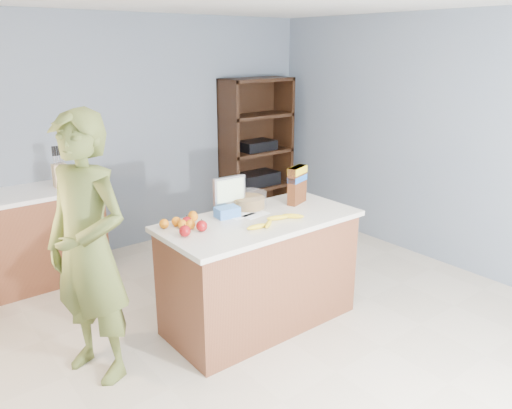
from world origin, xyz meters
TOP-DOWN VIEW (x-y plane):
  - floor at (0.00, 0.00)m, footprint 4.50×5.00m
  - walls at (0.00, 0.00)m, footprint 4.52×5.02m
  - counter_peninsula at (0.00, 0.30)m, footprint 1.56×0.76m
  - back_cabinet at (-1.20, 2.20)m, footprint 1.24×0.62m
  - shelving_unit at (1.55, 2.35)m, footprint 0.90×0.40m
  - person at (-1.28, 0.49)m, footprint 0.65×0.78m
  - knife_block at (-0.90, 2.17)m, footprint 0.12×0.10m
  - envelopes at (-0.02, 0.42)m, footprint 0.33×0.20m
  - bananas at (0.01, 0.15)m, footprint 0.52×0.18m
  - apples at (-0.57, 0.38)m, footprint 0.23×0.23m
  - oranges at (-0.54, 0.52)m, footprint 0.33×0.23m
  - blue_carton at (-0.18, 0.49)m, footprint 0.19×0.14m
  - salad_bowl at (0.09, 0.57)m, footprint 0.30×0.30m
  - tv at (-0.07, 0.60)m, footprint 0.28×0.12m
  - cereal_box at (0.49, 0.41)m, footprint 0.22×0.14m

SIDE VIEW (x-z plane):
  - floor at x=0.00m, z-range -0.01..0.01m
  - counter_peninsula at x=0.00m, z-range -0.03..0.87m
  - back_cabinet at x=-1.20m, z-range 0.00..0.90m
  - shelving_unit at x=1.55m, z-range -0.04..1.76m
  - envelopes at x=-0.02m, z-range 0.90..0.90m
  - person at x=-1.28m, z-range 0.00..1.82m
  - bananas at x=0.01m, z-range 0.90..0.94m
  - oranges at x=-0.54m, z-range 0.90..0.97m
  - blue_carton at x=-0.18m, z-range 0.90..0.98m
  - apples at x=-0.57m, z-range 0.90..0.98m
  - salad_bowl at x=0.09m, z-range 0.89..1.02m
  - knife_block at x=-0.90m, z-range 0.86..1.17m
  - tv at x=-0.07m, z-range 0.92..1.20m
  - cereal_box at x=0.49m, z-range 0.93..1.24m
  - walls at x=0.00m, z-range 0.40..2.91m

